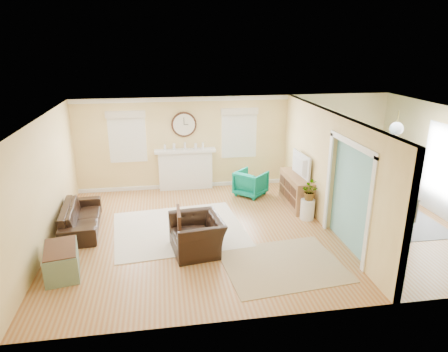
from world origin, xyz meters
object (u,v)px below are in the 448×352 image
(green_chair, at_px, (251,183))
(dining_table, at_px, (376,203))
(credenza, at_px, (297,190))
(sofa, at_px, (81,217))
(eames_chair, at_px, (197,235))

(green_chair, distance_m, dining_table, 3.24)
(green_chair, bearing_deg, credenza, -176.76)
(dining_table, bearing_deg, sofa, 72.77)
(sofa, height_order, green_chair, green_chair)
(green_chair, distance_m, credenza, 1.34)
(sofa, height_order, dining_table, dining_table)
(eames_chair, height_order, credenza, credenza)
(sofa, relative_size, dining_table, 1.14)
(credenza, xyz_separation_m, dining_table, (1.73, -0.86, -0.10))
(sofa, distance_m, green_chair, 4.47)
(eames_chair, xyz_separation_m, credenza, (2.74, 1.98, 0.04))
(dining_table, bearing_deg, green_chair, 42.63)
(sofa, bearing_deg, dining_table, -96.73)
(green_chair, height_order, credenza, credenza)
(eames_chair, relative_size, dining_table, 0.64)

